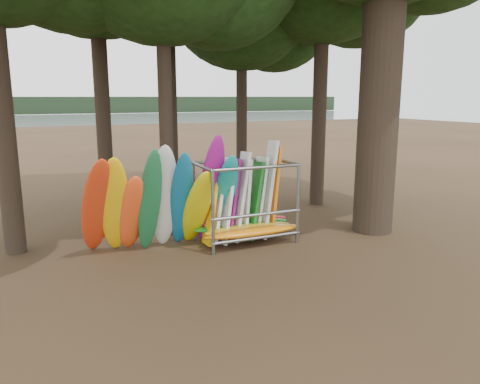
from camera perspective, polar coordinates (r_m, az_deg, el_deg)
name	(u,v)px	position (r m, az deg, el deg)	size (l,w,h in m)	color
ground	(241,258)	(12.13, 0.18, -8.05)	(120.00, 120.00, 0.00)	#47331E
lake	(64,126)	(70.67, -20.67, 7.54)	(160.00, 160.00, 0.00)	gray
far_shore	(47,105)	(120.50, -22.45, 9.74)	(160.00, 4.00, 4.00)	black
kayak_row	(163,202)	(12.49, -9.32, -1.25)	(4.27, 2.08, 3.25)	red
storage_rack	(245,205)	(13.24, 0.62, -1.60)	(3.25, 1.57, 2.87)	slate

